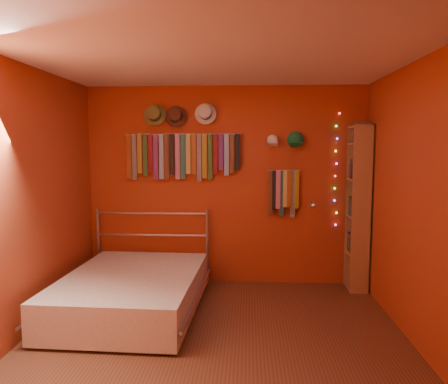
% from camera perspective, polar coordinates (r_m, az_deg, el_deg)
% --- Properties ---
extents(ground, '(3.50, 3.50, 0.00)m').
position_cam_1_polar(ground, '(4.16, -1.13, -18.90)').
color(ground, '#55301D').
rests_on(ground, ground).
extents(back_wall, '(3.50, 0.02, 2.50)m').
position_cam_1_polar(back_wall, '(5.54, 0.21, 0.82)').
color(back_wall, '#923517').
rests_on(back_wall, ground).
extents(right_wall, '(0.02, 3.50, 2.50)m').
position_cam_1_polar(right_wall, '(4.07, 24.26, -1.62)').
color(right_wall, '#923517').
rests_on(right_wall, ground).
extents(left_wall, '(0.02, 3.50, 2.50)m').
position_cam_1_polar(left_wall, '(4.31, -25.07, -1.25)').
color(left_wall, '#923517').
rests_on(left_wall, ground).
extents(ceiling, '(3.50, 3.50, 0.02)m').
position_cam_1_polar(ceiling, '(3.84, -1.21, 17.23)').
color(ceiling, white).
rests_on(ceiling, back_wall).
extents(tie_rack, '(1.45, 0.03, 0.60)m').
position_cam_1_polar(tie_rack, '(5.51, -5.55, 4.92)').
color(tie_rack, '#B7B7BC').
rests_on(tie_rack, back_wall).
extents(small_tie_rack, '(0.40, 0.03, 0.59)m').
position_cam_1_polar(small_tie_rack, '(5.49, 7.78, 0.21)').
color(small_tie_rack, '#B7B7BC').
rests_on(small_tie_rack, back_wall).
extents(fedora_olive, '(0.28, 0.15, 0.27)m').
position_cam_1_polar(fedora_olive, '(5.55, -9.11, 9.98)').
color(fedora_olive, olive).
rests_on(fedora_olive, back_wall).
extents(fedora_brown, '(0.27, 0.15, 0.26)m').
position_cam_1_polar(fedora_brown, '(5.51, -6.40, 9.89)').
color(fedora_brown, '#482619').
rests_on(fedora_brown, back_wall).
extents(fedora_white, '(0.27, 0.14, 0.26)m').
position_cam_1_polar(fedora_white, '(5.46, -2.47, 10.27)').
color(fedora_white, white).
rests_on(fedora_white, back_wall).
extents(cap_white, '(0.16, 0.20, 0.16)m').
position_cam_1_polar(cap_white, '(5.47, 6.37, 6.69)').
color(cap_white, white).
rests_on(cap_white, back_wall).
extents(cap_green, '(0.19, 0.24, 0.19)m').
position_cam_1_polar(cap_green, '(5.49, 9.29, 6.73)').
color(cap_green, '#1A7740').
rests_on(cap_green, back_wall).
extents(fairy_lights, '(0.06, 0.02, 1.41)m').
position_cam_1_polar(fairy_lights, '(5.59, 14.44, 2.82)').
color(fairy_lights, '#FF3333').
rests_on(fairy_lights, back_wall).
extents(reading_lamp, '(0.07, 0.30, 0.09)m').
position_cam_1_polar(reading_lamp, '(5.39, 11.55, -1.71)').
color(reading_lamp, '#B7B7BC').
rests_on(reading_lamp, back_wall).
extents(bookshelf, '(0.25, 0.34, 2.00)m').
position_cam_1_polar(bookshelf, '(5.51, 17.56, -1.92)').
color(bookshelf, '#986A44').
rests_on(bookshelf, ground).
extents(bed, '(1.51, 2.00, 0.95)m').
position_cam_1_polar(bed, '(4.83, -11.90, -12.60)').
color(bed, '#B7B7BC').
rests_on(bed, ground).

